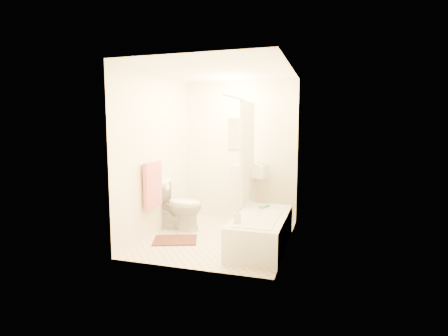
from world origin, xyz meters
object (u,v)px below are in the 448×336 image
(toilet, at_px, (178,205))
(soap_bottle, at_px, (237,215))
(bathtub, at_px, (261,231))
(bath_mat, at_px, (175,240))
(sink, at_px, (250,191))

(toilet, bearing_deg, soap_bottle, -124.73)
(bathtub, xyz_separation_m, bath_mat, (-1.22, -0.14, -0.20))
(soap_bottle, bearing_deg, toilet, 143.80)
(bath_mat, xyz_separation_m, soap_bottle, (1.00, -0.31, 0.52))
(toilet, height_order, soap_bottle, toilet)
(toilet, distance_m, bath_mat, 0.71)
(soap_bottle, bearing_deg, sink, 97.10)
(toilet, bearing_deg, bath_mat, -159.06)
(sink, relative_size, bathtub, 0.71)
(toilet, xyz_separation_m, sink, (1.00, 0.72, 0.15))
(bathtub, relative_size, bath_mat, 2.51)
(bathtub, bearing_deg, sink, 109.93)
(toilet, xyz_separation_m, bathtub, (1.42, -0.43, -0.17))
(bathtub, height_order, soap_bottle, soap_bottle)
(bathtub, distance_m, soap_bottle, 0.59)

